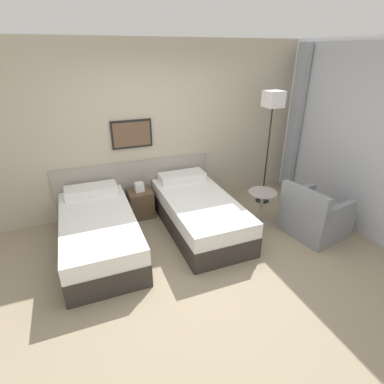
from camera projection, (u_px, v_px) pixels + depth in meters
The scene contains 8 objects.
ground_plane at pixel (204, 269), 3.81m from camera, with size 16.00×16.00×0.00m, color gray.
wall_headboard at pixel (155, 133), 4.89m from camera, with size 10.00×0.10×2.70m.
bed_near_door at pixel (99, 232), 4.08m from camera, with size 0.95×1.96×0.65m.
bed_near_window at pixel (199, 212), 4.58m from camera, with size 0.95×1.96×0.65m.
nightstand at pixel (141, 203), 4.95m from camera, with size 0.38×0.40×0.59m.
floor_lamp at pixel (273, 107), 4.81m from camera, with size 0.28×0.28×1.95m.
side_table at pixel (262, 202), 4.61m from camera, with size 0.44×0.44×0.58m.
armchair at pixel (314, 217), 4.45m from camera, with size 0.89×0.89×0.80m.
Camera 1 is at (-1.26, -2.75, 2.51)m, focal length 28.00 mm.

